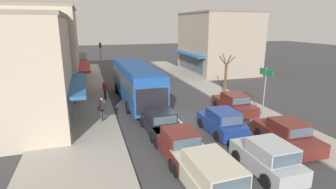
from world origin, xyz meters
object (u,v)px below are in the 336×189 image
Objects in this scene: hatchback_behind_bus_mid at (267,158)px; parked_sedan_kerb_front at (287,134)px; sedan_behind_bus_near at (180,145)px; city_bus at (136,80)px; pedestrian_with_handbag_near at (102,108)px; wagon_queue_gap_filler at (210,176)px; street_tree_right at (226,76)px; parked_sedan_kerb_second at (234,104)px; directional_road_sign at (266,81)px; pedestrian_browsing_midblock at (105,89)px; hatchback_queue_far_back at (221,122)px; sedan_adjacent_lane_lead at (160,123)px; traffic_light_downstreet at (101,53)px.

hatchback_behind_bus_mid is 0.87× the size of parked_sedan_kerb_front.
sedan_behind_bus_near is at bearing 142.31° from hatchback_behind_bus_mid.
city_bus is 6.69× the size of pedestrian_with_handbag_near.
street_tree_right is at bearing 58.70° from wagon_queue_gap_filler.
city_bus reaches higher than parked_sedan_kerb_second.
hatchback_behind_bus_mid is at bearing -74.42° from city_bus.
parked_sedan_kerb_front is at bearing 23.49° from wagon_queue_gap_filler.
wagon_queue_gap_filler is at bearing -121.30° from street_tree_right.
directional_road_sign is 2.21× the size of pedestrian_browsing_midblock.
pedestrian_with_handbag_near reaches higher than hatchback_behind_bus_mid.
hatchback_queue_far_back is 3.79m from sedan_adjacent_lane_lead.
traffic_light_downstreet is 1.17× the size of directional_road_sign.
directional_road_sign is at bearing -63.36° from traffic_light_downstreet.
hatchback_behind_bus_mid is 1.03× the size of directional_road_sign.
pedestrian_with_handbag_near reaches higher than wagon_queue_gap_filler.
parked_sedan_kerb_front is at bearing -44.98° from hatchback_queue_far_back.
sedan_adjacent_lane_lead and sedan_behind_bus_near have the same top height.
hatchback_queue_far_back is 9.24m from street_tree_right.
city_bus is 2.56× the size of parked_sedan_kerb_front.
wagon_queue_gap_filler is 9.91m from pedestrian_with_handbag_near.
traffic_light_downstreet is at bearing 126.30° from street_tree_right.
wagon_queue_gap_filler is (0.45, -13.60, -1.14)m from city_bus.
sedan_adjacent_lane_lead is 1.00× the size of sedan_behind_bus_near.
sedan_behind_bus_near is 1.09× the size of street_tree_right.
street_tree_right reaches higher than parked_sedan_kerb_front.
directional_road_sign reaches higher than city_bus.
traffic_light_downstreet reaches higher than pedestrian_browsing_midblock.
pedestrian_browsing_midblock is (-9.25, 6.08, 0.40)m from parked_sedan_kerb_second.
city_bus reaches higher than parked_sedan_kerb_front.
pedestrian_with_handbag_near is (-3.46, 6.05, 0.40)m from sedan_behind_bus_near.
sedan_adjacent_lane_lead is at bearing -88.55° from city_bus.
wagon_queue_gap_filler is 27.69m from traffic_light_downstreet.
parked_sedan_kerb_second is 5.07m from street_tree_right.
directional_road_sign is (10.26, -20.45, -0.18)m from traffic_light_downstreet.
directional_road_sign is (4.53, 6.45, 1.97)m from hatchback_behind_bus_mid.
street_tree_right is (8.26, 6.74, 1.20)m from sedan_adjacent_lane_lead.
wagon_queue_gap_filler reaches higher than sedan_adjacent_lane_lead.
street_tree_right is (7.99, 13.14, 1.11)m from wagon_queue_gap_filler.
pedestrian_with_handbag_near and pedestrian_browsing_midblock have the same top height.
wagon_queue_gap_filler is (-3.34, -5.24, 0.04)m from hatchback_queue_far_back.
pedestrian_browsing_midblock is at bearing 101.73° from wagon_queue_gap_filler.
sedan_behind_bus_near and parked_sedan_kerb_second have the same top height.
directional_road_sign reaches higher than hatchback_behind_bus_mid.
sedan_behind_bus_near is at bearing -88.37° from city_bus.
city_bus is 2.59× the size of parked_sedan_kerb_second.
hatchback_queue_far_back is 0.95× the size of street_tree_right.
city_bus is 14.08m from traffic_light_downstreet.
pedestrian_browsing_midblock is (-0.49, -12.86, -1.79)m from traffic_light_downstreet.
street_tree_right reaches higher than parked_sedan_kerb_second.
wagon_queue_gap_filler reaches higher than sedan_behind_bus_near.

